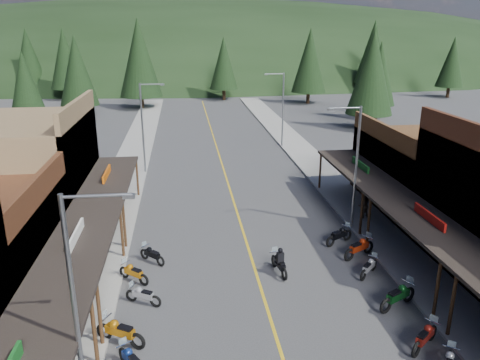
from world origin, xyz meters
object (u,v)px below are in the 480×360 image
object	(u,v)px
shop_east_3	(427,173)
pine_4	(310,60)
pine_1	(65,59)
pine_3	(224,63)
bike_west_10	(152,254)
streetlight_0	(79,302)
bike_east_8	(369,266)
bike_west_9	(134,272)
streetlight_1	(144,124)
streetlight_2	(354,163)
pine_8	(25,85)
bike_east_9	(359,247)
streetlight_3	(282,107)
bike_east_7	(398,295)
pine_2	(139,58)
bike_east_6	(425,336)
bike_east_10	(339,235)
pine_5	(373,52)
bike_west_8	(143,294)
pine_7	(28,57)
bike_west_6	(132,360)
pine_6	(452,62)
pine_10	(77,71)
bike_west_7	(120,331)
pine_9	(379,73)
rider_on_bike	(279,263)
pine_11	(372,72)

from	to	relation	value
shop_east_3	pine_4	xyz separation A→B (m)	(4.25, 48.70, 4.70)
pine_1	pine_3	size ratio (longest dim) A/B	1.14
shop_east_3	bike_west_10	bearing A→B (deg)	-161.46
streetlight_0	bike_east_8	world-z (taller)	streetlight_0
bike_west_9	bike_west_10	bearing A→B (deg)	17.84
streetlight_1	streetlight_2	bearing A→B (deg)	-45.20
pine_8	shop_east_3	bearing A→B (deg)	-38.75
bike_east_9	bike_east_8	bearing A→B (deg)	-35.52
shop_east_3	pine_1	xyz separation A→B (m)	(-37.75, 58.70, 4.70)
streetlight_2	streetlight_3	distance (m)	22.00
pine_4	bike_east_7	world-z (taller)	pine_4
pine_2	bike_east_6	xyz separation A→B (m)	(15.84, -61.98, -7.39)
bike_east_9	bike_east_10	distance (m)	1.92
bike_west_10	pine_5	bearing A→B (deg)	14.83
streetlight_2	pine_5	distance (m)	69.57
shop_east_3	bike_west_10	world-z (taller)	shop_east_3
bike_west_8	bike_west_10	world-z (taller)	bike_west_10
pine_7	bike_east_9	bearing A→B (deg)	-62.11
bike_west_6	bike_east_9	world-z (taller)	bike_east_9
pine_6	bike_east_10	xyz separation A→B (m)	(-40.46, -58.12, -5.88)
bike_east_9	pine_6	bearing A→B (deg)	117.58
pine_1	bike_east_7	xyz separation A→B (m)	(30.05, -71.04, -6.57)
pine_3	pine_10	world-z (taller)	pine_10
pine_10	pine_8	bearing A→B (deg)	-111.80
shop_east_3	bike_west_8	size ratio (longest dim) A/B	5.83
pine_10	bike_east_6	xyz separation A→B (m)	(23.84, -53.98, -6.19)
bike_west_10	pine_7	bearing A→B (deg)	65.71
bike_west_7	pine_3	bearing A→B (deg)	20.99
pine_1	bike_east_9	size ratio (longest dim) A/B	5.43
pine_3	bike_east_6	bearing A→B (deg)	-88.49
pine_9	bike_west_7	size ratio (longest dim) A/B	4.69
pine_10	bike_east_6	world-z (taller)	pine_10
bike_west_9	bike_east_9	distance (m)	12.53
bike_west_6	pine_4	bearing A→B (deg)	36.05
pine_5	pine_9	distance (m)	28.84
pine_1	rider_on_bike	size ratio (longest dim) A/B	5.75
pine_3	pine_7	size ratio (longest dim) A/B	0.88
pine_2	bike_west_9	size ratio (longest dim) A/B	7.11
bike_east_9	bike_east_10	bearing A→B (deg)	168.07
pine_2	pine_10	distance (m)	11.38
bike_west_7	streetlight_2	bearing A→B (deg)	-23.06
bike_east_8	pine_11	bearing A→B (deg)	113.91
pine_2	bike_east_7	bearing A→B (deg)	-74.80
bike_west_7	pine_1	bearing A→B (deg)	43.37
streetlight_3	streetlight_1	bearing A→B (deg)	-150.09
bike_east_10	streetlight_2	bearing A→B (deg)	116.54
pine_11	bike_east_7	bearing A→B (deg)	-109.67
streetlight_2	bike_east_6	size ratio (longest dim) A/B	3.84
pine_9	streetlight_3	bearing A→B (deg)	-138.66
bike_east_7	bike_west_6	bearing A→B (deg)	-103.93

